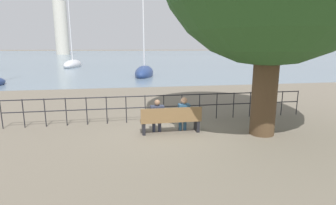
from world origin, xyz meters
TOP-DOWN VIEW (x-y plane):
  - ground_plane at (0.00, 0.00)m, footprint 1000.00×1000.00m
  - harbor_water at (0.00, 160.68)m, footprint 600.00×300.00m
  - park_bench at (0.00, -0.07)m, footprint 2.04×0.45m
  - seated_person_left at (-0.46, 0.02)m, footprint 0.45×0.35m
  - seated_person_right at (0.46, 0.02)m, footprint 0.38×0.35m
  - promenade_railing at (0.00, 1.45)m, footprint 11.67×0.04m
  - sailboat_0 at (-8.87, 34.15)m, footprint 2.52×7.57m
  - sailboat_3 at (0.77, 18.67)m, footprint 2.91×5.72m
  - harbor_lighthouse at (-26.69, 116.37)m, footprint 5.61×5.61m

SIDE VIEW (x-z plane):
  - ground_plane at x=0.00m, z-range 0.00..0.00m
  - harbor_water at x=0.00m, z-range 0.00..0.01m
  - sailboat_0 at x=-8.87m, z-range -6.03..6.77m
  - sailboat_3 at x=0.77m, z-range -5.61..6.39m
  - park_bench at x=0.00m, z-range -0.01..0.89m
  - seated_person_left at x=-0.46m, z-range 0.06..1.22m
  - seated_person_right at x=0.46m, z-range 0.06..1.27m
  - promenade_railing at x=0.00m, z-range 0.17..1.22m
  - harbor_lighthouse at x=-26.69m, z-range -0.96..26.65m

